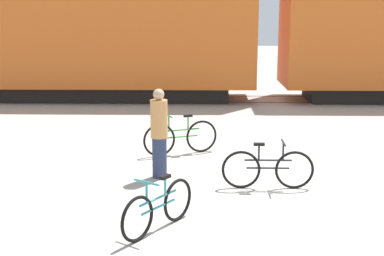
# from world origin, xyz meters

# --- Properties ---
(ground_plane) EXTENTS (80.00, 80.00, 0.00)m
(ground_plane) POSITION_xyz_m (0.00, 0.00, 0.00)
(ground_plane) COLOR #A8A399
(freight_train) EXTENTS (50.53, 2.87, 5.49)m
(freight_train) POSITION_xyz_m (-0.00, 11.19, 2.90)
(freight_train) COLOR black
(freight_train) RESTS_ON ground_plane
(rail_near) EXTENTS (62.53, 0.07, 0.01)m
(rail_near) POSITION_xyz_m (0.00, 10.47, 0.01)
(rail_near) COLOR #4C4238
(rail_near) RESTS_ON ground_plane
(rail_far) EXTENTS (62.53, 0.07, 0.01)m
(rail_far) POSITION_xyz_m (0.00, 11.90, 0.01)
(rail_far) COLOR #4C4238
(rail_far) RESTS_ON ground_plane
(bicycle_teal) EXTENTS (0.97, 1.40, 0.86)m
(bicycle_teal) POSITION_xyz_m (-3.01, -0.87, 0.37)
(bicycle_teal) COLOR black
(bicycle_teal) RESTS_ON ground_plane
(bicycle_green) EXTENTS (1.68, 0.72, 0.95)m
(bicycle_green) POSITION_xyz_m (-2.87, 3.50, 0.40)
(bicycle_green) COLOR black
(bicycle_green) RESTS_ON ground_plane
(bicycle_black) EXTENTS (1.72, 0.46, 0.91)m
(bicycle_black) POSITION_xyz_m (-1.13, 1.12, 0.38)
(bicycle_black) COLOR black
(bicycle_black) RESTS_ON ground_plane
(person_in_tan) EXTENTS (0.34, 0.34, 1.79)m
(person_in_tan) POSITION_xyz_m (-3.21, 1.76, 0.90)
(person_in_tan) COLOR #283351
(person_in_tan) RESTS_ON ground_plane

